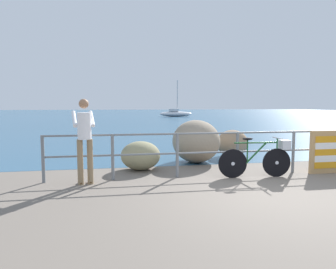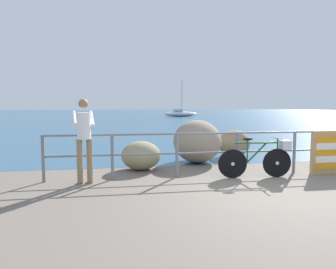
{
  "view_description": "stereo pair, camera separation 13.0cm",
  "coord_description": "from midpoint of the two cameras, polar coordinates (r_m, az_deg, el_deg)",
  "views": [
    {
      "loc": [
        -2.93,
        -5.18,
        1.67
      ],
      "look_at": [
        -1.6,
        2.13,
        0.95
      ],
      "focal_mm": 33.39,
      "sensor_mm": 36.0,
      "label": 1
    },
    {
      "loc": [
        -2.81,
        -5.21,
        1.67
      ],
      "look_at": [
        -1.6,
        2.13,
        0.95
      ],
      "focal_mm": 33.39,
      "sensor_mm": 36.0,
      "label": 2
    }
  ],
  "objects": [
    {
      "name": "sea_surface",
      "position": [
        53.3,
        -7.28,
        3.7
      ],
      "size": [
        120.0,
        90.0,
        0.01
      ],
      "primitive_type": "cube",
      "color": "#2D5675",
      "rests_on": "ground_plane"
    },
    {
      "name": "ground_plane",
      "position": [
        25.42,
        -3.85,
        1.65
      ],
      "size": [
        120.0,
        120.0,
        0.1
      ],
      "primitive_type": "cube",
      "color": "#6B6056"
    },
    {
      "name": "promenade_railing",
      "position": [
        7.56,
        12.07,
        -2.4
      ],
      "size": [
        8.81,
        0.07,
        1.02
      ],
      "color": "slate",
      "rests_on": "ground_plane"
    },
    {
      "name": "breakwater_boulder_right",
      "position": [
        10.18,
        11.32,
        -1.57
      ],
      "size": [
        1.01,
        0.87,
        0.85
      ],
      "color": "#93785C",
      "rests_on": "ground"
    },
    {
      "name": "sailboat",
      "position": [
        42.51,
        1.31,
        3.86
      ],
      "size": [
        4.55,
        2.0,
        4.9
      ],
      "rotation": [
        0.0,
        0.0,
        6.12
      ],
      "color": "white",
      "rests_on": "sea_surface"
    },
    {
      "name": "bicycle",
      "position": [
        7.44,
        16.17,
        -3.99
      ],
      "size": [
        1.7,
        0.48,
        0.92
      ],
      "rotation": [
        0.0,
        0.0,
        -0.07
      ],
      "color": "black",
      "rests_on": "ground_plane"
    },
    {
      "name": "breakwater_boulder_left",
      "position": [
        8.01,
        -5.5,
        -3.85
      ],
      "size": [
        1.01,
        0.96,
        0.73
      ],
      "color": "gray",
      "rests_on": "ground"
    },
    {
      "name": "folded_deckchair_stack",
      "position": [
        8.43,
        26.49,
        -2.87
      ],
      "size": [
        0.84,
        0.1,
        1.04
      ],
      "color": "tan",
      "rests_on": "ground_plane"
    },
    {
      "name": "breakwater_boulder_main",
      "position": [
        9.0,
        4.73,
        -1.23
      ],
      "size": [
        1.36,
        1.58,
        1.22
      ],
      "color": "gray",
      "rests_on": "ground"
    },
    {
      "name": "person_at_railing",
      "position": [
        6.7,
        -15.54,
        -0.45
      ],
      "size": [
        0.52,
        0.67,
        1.78
      ],
      "rotation": [
        0.0,
        0.0,
        1.74
      ],
      "color": "#8C7251",
      "rests_on": "ground_plane"
    }
  ]
}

